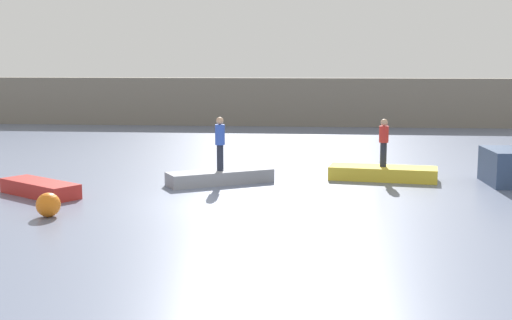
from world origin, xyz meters
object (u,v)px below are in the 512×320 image
Objects in this scene: person_red_shirt at (384,140)px; mooring_buoy at (48,205)px; person_blue_shirt at (220,141)px; rowboat_yellow at (383,173)px; rowboat_red at (40,188)px; rowboat_grey at (220,177)px.

mooring_buoy is at bearing -144.63° from person_red_shirt.
mooring_buoy is (-3.74, -5.22, -1.11)m from person_blue_shirt.
person_red_shirt reaches higher than rowboat_yellow.
rowboat_red is 1.75× the size of person_red_shirt.
rowboat_red is at bearing 175.82° from rowboat_grey.
rowboat_yellow is 2.21× the size of person_red_shirt.
rowboat_yellow reaches higher than rowboat_red.
person_red_shirt reaches higher than rowboat_grey.
person_red_shirt is at bearing 35.37° from mooring_buoy.
rowboat_red is at bearing 116.82° from mooring_buoy.
mooring_buoy reaches higher than rowboat_yellow.
rowboat_red is 5.69m from rowboat_grey.
rowboat_red is 11.23m from person_red_shirt.
mooring_buoy reaches higher than rowboat_red.
person_blue_shirt is at bearing -158.27° from rowboat_yellow.
mooring_buoy is (-3.74, -5.22, 0.10)m from rowboat_grey.
rowboat_grey is 0.98× the size of rowboat_yellow.
rowboat_yellow is at bearing 53.58° from rowboat_red.
person_blue_shirt is 2.78× the size of mooring_buoy.
person_red_shirt is (10.51, 3.79, 1.14)m from rowboat_red.
rowboat_grey is 5.67m from person_red_shirt.
rowboat_grey is at bearing 59.99° from rowboat_red.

